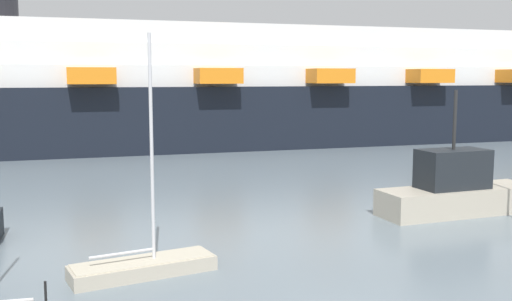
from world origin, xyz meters
TOP-DOWN VIEW (x-y plane):
  - sailboat_1 at (-5.20, 5.68)m, footprint 4.87×2.57m
  - fishing_boat_2 at (9.49, 11.14)m, footprint 8.05×3.19m
  - channel_buoy_2 at (10.89, 15.25)m, footprint 0.71×0.71m
  - cruise_ship at (1.54, 42.80)m, footprint 102.01×22.21m

SIDE VIEW (x-z plane):
  - channel_buoy_2 at x=10.89m, z-range -0.30..1.02m
  - sailboat_1 at x=-5.20m, z-range -3.52..4.24m
  - fishing_boat_2 at x=9.49m, z-range -1.79..4.00m
  - cruise_ship at x=1.54m, z-range -2.96..13.14m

